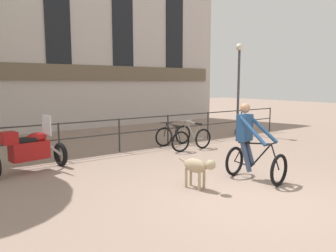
% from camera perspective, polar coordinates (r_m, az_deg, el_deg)
% --- Properties ---
extents(ground_plane, '(60.00, 60.00, 0.00)m').
position_cam_1_polar(ground_plane, '(6.43, 14.20, -12.20)').
color(ground_plane, gray).
extents(canal_railing, '(15.05, 0.05, 1.05)m').
position_cam_1_polar(canal_railing, '(10.28, -8.50, -0.57)').
color(canal_railing, '#2D2B28').
rests_on(canal_railing, ground_plane).
extents(building_facade, '(18.00, 0.72, 9.33)m').
position_cam_1_polar(building_facade, '(15.75, -19.03, 16.28)').
color(building_facade, beige).
rests_on(building_facade, ground_plane).
extents(cyclist_with_bike, '(0.84, 1.26, 1.70)m').
position_cam_1_polar(cyclist_with_bike, '(7.49, 14.21, -3.33)').
color(cyclist_with_bike, black).
rests_on(cyclist_with_bike, ground_plane).
extents(dog, '(0.36, 0.93, 0.65)m').
position_cam_1_polar(dog, '(6.69, 5.23, -7.07)').
color(dog, tan).
rests_on(dog, ground_plane).
extents(parked_motorcycle, '(1.79, 0.90, 1.35)m').
position_cam_1_polar(parked_motorcycle, '(8.55, -23.09, -3.75)').
color(parked_motorcycle, black).
rests_on(parked_motorcycle, ground_plane).
extents(parked_bicycle_near_lamp, '(0.78, 1.18, 0.86)m').
position_cam_1_polar(parked_bicycle_near_lamp, '(10.61, 0.69, -2.16)').
color(parked_bicycle_near_lamp, black).
rests_on(parked_bicycle_near_lamp, ground_plane).
extents(parked_bicycle_mid_left, '(0.66, 1.11, 0.86)m').
position_cam_1_polar(parked_bicycle_mid_left, '(11.15, 4.33, -1.70)').
color(parked_bicycle_mid_left, black).
rests_on(parked_bicycle_mid_left, ground_plane).
extents(street_lamp, '(0.28, 0.28, 3.72)m').
position_cam_1_polar(street_lamp, '(13.84, 12.18, 7.23)').
color(street_lamp, '#424247').
rests_on(street_lamp, ground_plane).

